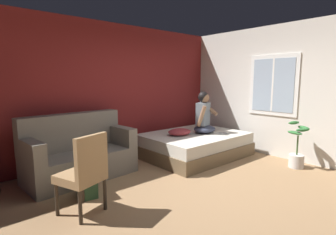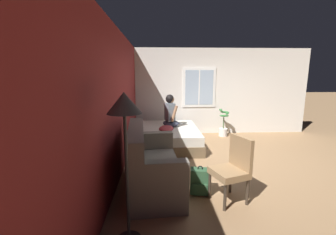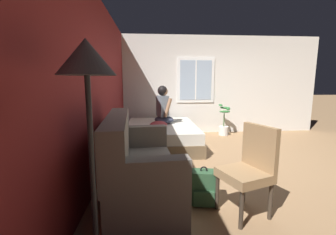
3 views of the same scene
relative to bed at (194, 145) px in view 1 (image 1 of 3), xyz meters
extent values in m
plane|color=#93704C|center=(-1.21, -1.42, -0.24)|extent=(40.00, 40.00, 0.00)
cube|color=maroon|center=(-1.21, 1.06, 1.11)|extent=(9.92, 0.16, 2.70)
cube|color=silver|center=(1.33, -1.42, 1.11)|extent=(0.16, 6.22, 2.70)
cube|color=white|center=(1.24, -1.02, 1.25)|extent=(0.02, 1.04, 1.24)
cube|color=#9EB2C6|center=(1.22, -1.02, 1.25)|extent=(0.01, 0.88, 1.08)
cube|color=white|center=(1.22, -1.02, 1.25)|extent=(0.01, 0.04, 1.08)
cube|color=brown|center=(0.00, 0.00, -0.11)|extent=(2.08, 1.59, 0.26)
cube|color=beige|center=(0.00, 0.00, 0.13)|extent=(2.02, 1.54, 0.22)
cube|color=slate|center=(-2.32, 0.34, -0.02)|extent=(1.76, 0.93, 0.44)
cube|color=slate|center=(-2.34, 0.64, 0.50)|extent=(1.71, 0.37, 0.60)
cube|color=slate|center=(-3.08, 0.28, 0.36)|extent=(0.24, 0.81, 0.32)
cube|color=slate|center=(-1.56, 0.40, 0.36)|extent=(0.24, 0.81, 0.32)
cylinder|color=#382D23|center=(-2.67, -0.51, -0.04)|extent=(0.04, 0.04, 0.40)
cylinder|color=#382D23|center=(-3.04, -0.64, -0.04)|extent=(0.04, 0.04, 0.40)
cylinder|color=#382D23|center=(-2.54, -0.88, -0.04)|extent=(0.04, 0.04, 0.40)
cylinder|color=#382D23|center=(-2.91, -1.01, -0.04)|extent=(0.04, 0.04, 0.40)
cube|color=#9E7A51|center=(-2.79, -0.76, 0.21)|extent=(0.59, 0.59, 0.10)
cube|color=#9E7A51|center=(-2.72, -0.95, 0.50)|extent=(0.45, 0.21, 0.48)
ellipsoid|color=#383D51|center=(0.22, -0.08, 0.32)|extent=(0.64, 0.59, 0.16)
cube|color=slate|center=(0.21, -0.04, 0.64)|extent=(0.38, 0.30, 0.48)
cylinder|color=#936B4C|center=(0.03, -0.15, 0.62)|extent=(0.14, 0.23, 0.44)
cylinder|color=#936B4C|center=(0.39, -0.06, 0.74)|extent=(0.20, 0.38, 0.29)
sphere|color=#936B4C|center=(0.21, -0.06, 0.99)|extent=(0.21, 0.21, 0.21)
ellipsoid|color=black|center=(0.21, -0.04, 1.00)|extent=(0.29, 0.28, 0.23)
cube|color=#2D5133|center=(-2.53, -0.38, -0.04)|extent=(0.23, 0.33, 0.40)
cube|color=#2D5133|center=(-2.64, -0.36, -0.13)|extent=(0.09, 0.24, 0.18)
torus|color=black|center=(-2.53, -0.38, 0.18)|extent=(0.03, 0.09, 0.09)
ellipsoid|color=#993338|center=(-0.37, 0.08, 0.31)|extent=(0.56, 0.48, 0.14)
cube|color=#B7B7BC|center=(0.49, -0.37, 0.25)|extent=(0.15, 0.15, 0.01)
cylinder|color=silver|center=(0.86, -1.75, -0.12)|extent=(0.26, 0.26, 0.24)
cylinder|color=#426033|center=(0.86, -1.75, 0.18)|extent=(0.03, 0.03, 0.36)
ellipsoid|color=#2D6B33|center=(0.76, -1.73, 0.42)|extent=(0.15, 0.29, 0.06)
ellipsoid|color=#2D6B33|center=(0.95, -1.80, 0.50)|extent=(0.22, 0.29, 0.06)
ellipsoid|color=#2D6B33|center=(0.88, -1.65, 0.58)|extent=(0.29, 0.15, 0.06)
ellipsoid|color=#2D6B33|center=(0.82, -1.84, 0.48)|extent=(0.30, 0.21, 0.06)
camera|label=1|loc=(-3.96, -3.70, 1.36)|focal=28.00mm
camera|label=2|loc=(-5.85, 0.28, 1.63)|focal=24.00mm
camera|label=3|loc=(-5.00, 0.23, 1.20)|focal=24.00mm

